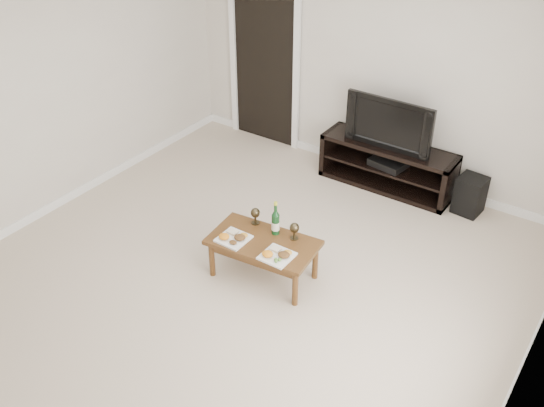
{
  "coord_description": "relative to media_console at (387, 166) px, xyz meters",
  "views": [
    {
      "loc": [
        2.73,
        -3.35,
        3.77
      ],
      "look_at": [
        0.07,
        0.53,
        0.7
      ],
      "focal_mm": 40.0,
      "sensor_mm": 36.0,
      "label": 1
    }
  ],
  "objects": [
    {
      "name": "av_receiver",
      "position": [
        0.02,
        -0.01,
        0.05
      ],
      "size": [
        0.44,
        0.36,
        0.08
      ],
      "primitive_type": "cube",
      "rotation": [
        0.0,
        0.0,
        -0.16
      ],
      "color": "black",
      "rests_on": "media_console"
    },
    {
      "name": "plate_left",
      "position": [
        -0.48,
        -2.32,
        0.18
      ],
      "size": [
        0.27,
        0.27,
        0.07
      ],
      "primitive_type": "cube",
      "color": "white",
      "rests_on": "coffee_table"
    },
    {
      "name": "goblet_left",
      "position": [
        -0.46,
        -1.99,
        0.23
      ],
      "size": [
        0.09,
        0.09,
        0.17
      ],
      "primitive_type": null,
      "color": "#3C3321",
      "rests_on": "coffee_table"
    },
    {
      "name": "doorway",
      "position": [
        -1.91,
        0.24,
        0.75
      ],
      "size": [
        0.9,
        0.02,
        2.05
      ],
      "primitive_type": "cube",
      "color": "black",
      "rests_on": "ground"
    },
    {
      "name": "floor",
      "position": [
        -0.36,
        -2.5,
        -0.28
      ],
      "size": [
        5.5,
        5.5,
        0.0
      ],
      "primitive_type": "plane",
      "color": "beige",
      "rests_on": "ground"
    },
    {
      "name": "plate_right",
      "position": [
        0.0,
        -2.31,
        0.18
      ],
      "size": [
        0.27,
        0.27,
        0.07
      ],
      "primitive_type": "cube",
      "color": "white",
      "rests_on": "coffee_table"
    },
    {
      "name": "coffee_table",
      "position": [
        -0.24,
        -2.18,
        -0.07
      ],
      "size": [
        1.06,
        0.65,
        0.42
      ],
      "primitive_type": "cube",
      "rotation": [
        0.0,
        0.0,
        0.11
      ],
      "color": "#533117",
      "rests_on": "ground"
    },
    {
      "name": "media_console",
      "position": [
        0.0,
        0.0,
        0.0
      ],
      "size": [
        1.58,
        0.45,
        0.55
      ],
      "primitive_type": "cube",
      "color": "black",
      "rests_on": "ground"
    },
    {
      "name": "wine_bottle",
      "position": [
        -0.21,
        -2.02,
        0.32
      ],
      "size": [
        0.07,
        0.07,
        0.35
      ],
      "primitive_type": "cylinder",
      "color": "#0E3515",
      "rests_on": "coffee_table"
    },
    {
      "name": "goblet_right",
      "position": [
        -0.02,
        -1.99,
        0.23
      ],
      "size": [
        0.09,
        0.09,
        0.17
      ],
      "primitive_type": null,
      "color": "#3C3321",
      "rests_on": "coffee_table"
    },
    {
      "name": "back_wall",
      "position": [
        -0.36,
        0.27,
        1.02
      ],
      "size": [
        5.0,
        0.04,
        2.6
      ],
      "primitive_type": "cube",
      "color": "beige",
      "rests_on": "ground"
    },
    {
      "name": "ceiling",
      "position": [
        -0.36,
        -2.5,
        2.35
      ],
      "size": [
        5.0,
        5.5,
        0.04
      ],
      "primitive_type": "cube",
      "color": "white",
      "rests_on": "back_wall"
    },
    {
      "name": "subwoofer",
      "position": [
        0.99,
        0.02,
        -0.06
      ],
      "size": [
        0.31,
        0.31,
        0.43
      ],
      "primitive_type": "cube",
      "rotation": [
        0.0,
        0.0,
        -0.09
      ],
      "color": "black",
      "rests_on": "ground"
    },
    {
      "name": "television",
      "position": [
        0.0,
        0.0,
        0.57
      ],
      "size": [
        1.03,
        0.15,
        0.59
      ],
      "primitive_type": "imported",
      "rotation": [
        0.0,
        0.0,
        -0.01
      ],
      "color": "black",
      "rests_on": "media_console"
    }
  ]
}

